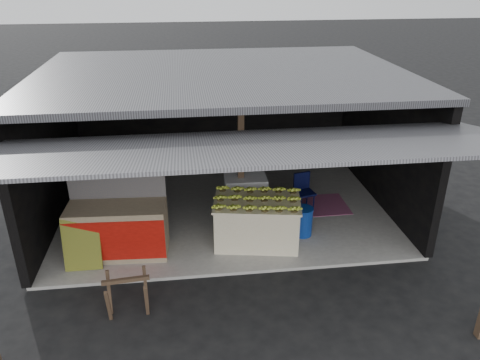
{
  "coord_description": "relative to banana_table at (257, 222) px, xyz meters",
  "views": [
    {
      "loc": [
        -0.79,
        -6.62,
        4.89
      ],
      "look_at": [
        0.24,
        1.54,
        1.1
      ],
      "focal_mm": 35.0,
      "sensor_mm": 36.0,
      "label": 1
    }
  ],
  "objects": [
    {
      "name": "picture_frames",
      "position": [
        -0.65,
        3.98,
        1.43
      ],
      "size": [
        1.62,
        0.04,
        0.46
      ],
      "color": "black",
      "rests_on": "shophouse"
    },
    {
      "name": "sawhorse",
      "position": [
        -2.24,
        -1.7,
        -0.08
      ],
      "size": [
        0.7,
        0.64,
        0.67
      ],
      "rotation": [
        0.0,
        0.0,
        0.09
      ],
      "color": "#473223",
      "rests_on": "ground"
    },
    {
      "name": "green_signboard",
      "position": [
        -3.11,
        -0.44,
        0.03
      ],
      "size": [
        0.63,
        0.22,
        0.94
      ],
      "primitive_type": "cube",
      "rotation": [
        -0.19,
        0.0,
        0.0
      ],
      "color": "black",
      "rests_on": "concrete_slab"
    },
    {
      "name": "water_barrel",
      "position": [
        0.94,
        0.17,
        -0.17
      ],
      "size": [
        0.37,
        0.37,
        0.55
      ],
      "primitive_type": "cylinder",
      "color": "navy",
      "rests_on": "concrete_slab"
    },
    {
      "name": "white_crate",
      "position": [
        -0.08,
        0.96,
        0.03
      ],
      "size": [
        0.86,
        0.6,
        0.94
      ],
      "rotation": [
        0.0,
        0.0,
        -0.02
      ],
      "color": "white",
      "rests_on": "concrete_slab"
    },
    {
      "name": "ground",
      "position": [
        -0.48,
        -0.92,
        -0.5
      ],
      "size": [
        80.0,
        80.0,
        0.0
      ],
      "primitive_type": "plane",
      "color": "black",
      "rests_on": "ground"
    },
    {
      "name": "banana_table",
      "position": [
        0.0,
        0.0,
        0.0
      ],
      "size": [
        1.74,
        1.24,
        0.88
      ],
      "rotation": [
        0.0,
        0.0,
        -0.17
      ],
      "color": "white",
      "rests_on": "concrete_slab"
    },
    {
      "name": "neighbor_stall",
      "position": [
        -2.54,
        -0.03,
        0.09
      ],
      "size": [
        1.77,
        0.87,
        1.79
      ],
      "rotation": [
        0.0,
        0.0,
        -0.06
      ],
      "color": "#998466",
      "rests_on": "concrete_slab"
    },
    {
      "name": "magenta_rug",
      "position": [
        1.47,
        1.31,
        -0.44
      ],
      "size": [
        1.5,
        1.0,
        0.01
      ],
      "primitive_type": "cube",
      "rotation": [
        0.0,
        0.0,
        0.0
      ],
      "color": "#751A5A",
      "rests_on": "concrete_slab"
    },
    {
      "name": "concrete_slab",
      "position": [
        -0.48,
        1.58,
        -0.47
      ],
      "size": [
        7.0,
        5.0,
        0.06
      ],
      "primitive_type": "cube",
      "color": "gray",
      "rests_on": "ground"
    },
    {
      "name": "banana_pile",
      "position": [
        0.0,
        0.0,
        0.52
      ],
      "size": [
        1.6,
        1.12,
        0.17
      ],
      "primitive_type": null,
      "rotation": [
        0.0,
        0.0,
        -0.17
      ],
      "color": "yellow",
      "rests_on": "banana_table"
    },
    {
      "name": "plastic_chair",
      "position": [
        1.21,
        1.27,
        0.03
      ],
      "size": [
        0.45,
        0.45,
        0.8
      ],
      "rotation": [
        0.0,
        0.0,
        0.24
      ],
      "color": "#090C33",
      "rests_on": "concrete_slab"
    },
    {
      "name": "shophouse",
      "position": [
        -0.48,
        1.9,
        1.6
      ],
      "size": [
        7.4,
        7.29,
        3.02
      ],
      "color": "black",
      "rests_on": "ground"
    }
  ]
}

